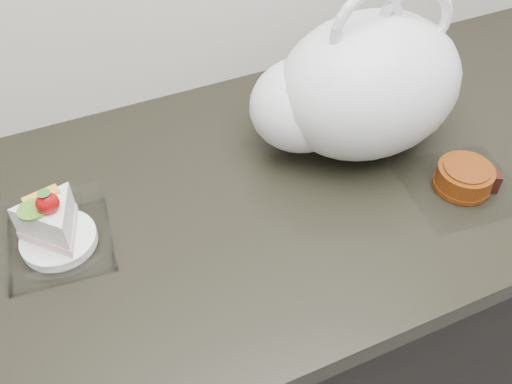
# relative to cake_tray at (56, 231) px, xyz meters

# --- Properties ---
(counter) EXTENTS (2.04, 0.64, 0.90)m
(counter) POSITION_rel_cake_tray_xyz_m (0.37, -0.01, -0.48)
(counter) COLOR black
(counter) RESTS_ON ground
(cake_tray) EXTENTS (0.17, 0.17, 0.12)m
(cake_tray) POSITION_rel_cake_tray_xyz_m (0.00, 0.00, 0.00)
(cake_tray) COLOR white
(cake_tray) RESTS_ON counter
(mooncake_wrap) EXTENTS (0.20, 0.19, 0.04)m
(mooncake_wrap) POSITION_rel_cake_tray_xyz_m (0.63, -0.15, -0.01)
(mooncake_wrap) COLOR white
(mooncake_wrap) RESTS_ON counter
(plastic_bag) EXTENTS (0.37, 0.27, 0.29)m
(plastic_bag) POSITION_rel_cake_tray_xyz_m (0.51, 0.03, 0.08)
(plastic_bag) COLOR silver
(plastic_bag) RESTS_ON counter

